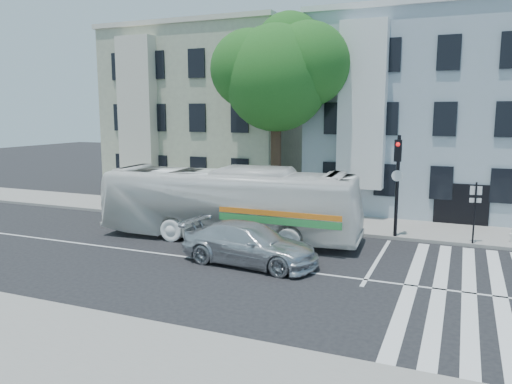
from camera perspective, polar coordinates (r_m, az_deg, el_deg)
The scene contains 11 objects.
ground at distance 20.01m, azimuth -6.36°, elevation -7.60°, with size 120.00×120.00×0.00m, color black.
sidewalk_far at distance 27.04m, azimuth 1.88°, elevation -2.98°, with size 80.00×4.00×0.15m, color gray.
sidewalk_near at distance 14.00m, azimuth -23.05°, elevation -15.51°, with size 80.00×4.00×0.15m, color gray.
building_left at distance 35.70m, azimuth -4.68°, elevation 8.71°, with size 12.00×10.00×11.00m, color #9C9E84.
building_right at distance 31.82m, azimuth 18.59°, elevation 8.22°, with size 12.00×10.00×11.00m, color #A1AFC0.
street_tree at distance 27.19m, azimuth 2.65°, elevation 13.52°, with size 7.30×5.90×11.10m.
bus at distance 22.62m, azimuth -3.10°, elevation -1.30°, with size 11.86×2.77×3.30m, color white.
sedan at distance 19.08m, azimuth -0.75°, elevation -5.94°, with size 5.39×2.19×1.56m, color silver.
hedge at distance 26.98m, azimuth -6.76°, elevation -2.14°, with size 8.50×0.84×0.70m, color #225E1E, non-canonical shape.
traffic_signal at distance 23.10m, azimuth 15.86°, elevation 2.12°, with size 0.50×0.55×4.74m.
far_sign_pole at distance 23.21m, azimuth 23.75°, elevation -1.37°, with size 0.48×0.20×2.66m.
Camera 1 is at (9.37, -16.73, 5.74)m, focal length 35.00 mm.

